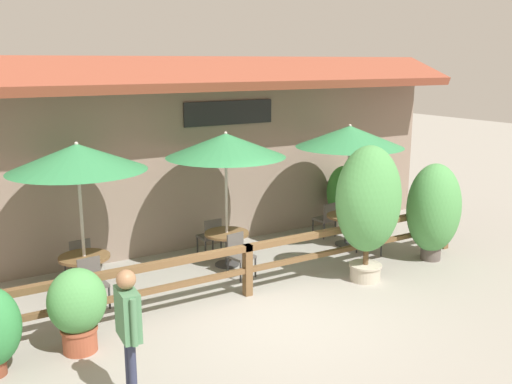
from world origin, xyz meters
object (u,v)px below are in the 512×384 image
chair_middle_wallside (210,235)px  pedestrian (128,319)px  chair_far_wallside (326,218)px  chair_far_streetside (368,233)px  potted_plant_small_flowering (368,202)px  potted_plant_entrance_palm (434,209)px  chair_near_wallside (79,257)px  patio_umbrella_near (77,157)px  chair_middle_streetside (239,253)px  dining_table_near (85,263)px  patio_umbrella_far (350,137)px  potted_plant_broad_leaf (343,193)px  chair_near_streetside (92,281)px  patio_umbrella_middle (226,145)px  dining_table_far (347,221)px  dining_table_middle (227,239)px  potted_plant_tall_tropical (77,306)px

chair_middle_wallside → pedestrian: (-3.27, -4.35, 0.64)m
pedestrian → chair_far_wallside: bearing=-52.6°
chair_far_streetside → potted_plant_small_flowering: 1.91m
potted_plant_entrance_palm → chair_near_wallside: bearing=158.5°
patio_umbrella_near → chair_middle_streetside: (2.80, -0.72, -2.03)m
dining_table_near → chair_middle_streetside: (2.80, -0.72, -0.09)m
chair_middle_streetside → chair_far_wallside: 3.26m
potted_plant_small_flowering → pedestrian: size_ratio=1.51×
patio_umbrella_far → potted_plant_broad_leaf: (0.82, 1.16, -1.62)m
patio_umbrella_near → chair_far_wallside: bearing=4.4°
chair_near_streetside → chair_far_streetside: same height
dining_table_near → patio_umbrella_far: (5.86, -0.27, 1.94)m
dining_table_near → potted_plant_small_flowering: bearing=-24.2°
chair_near_streetside → patio_umbrella_middle: (2.94, 0.62, 2.03)m
dining_table_far → potted_plant_entrance_palm: size_ratio=0.44×
patio_umbrella_middle → pedestrian: bearing=-131.9°
chair_near_wallside → dining_table_far: 5.89m
dining_table_far → potted_plant_broad_leaf: bearing=54.5°
patio_umbrella_near → chair_far_streetside: 6.28m
chair_middle_wallside → potted_plant_broad_leaf: potted_plant_broad_leaf is taller
potted_plant_small_flowering → potted_plant_entrance_palm: 2.04m
dining_table_middle → patio_umbrella_middle: bearing=97.1°
potted_plant_entrance_palm → potted_plant_tall_tropical: size_ratio=1.64×
chair_far_streetside → potted_plant_entrance_palm: (0.90, -0.98, 0.63)m
chair_far_streetside → potted_plant_broad_leaf: 2.10m
dining_table_middle → chair_far_wallside: 3.01m
dining_table_near → pedestrian: 3.79m
chair_far_streetside → potted_plant_tall_tropical: size_ratio=0.67×
potted_plant_tall_tropical → potted_plant_broad_leaf: 7.93m
dining_table_near → chair_near_streetside: 0.67m
patio_umbrella_near → dining_table_near: patio_umbrella_near is taller
chair_middle_wallside → potted_plant_entrance_palm: (3.92, -2.60, 0.63)m
dining_table_far → chair_far_streetside: (-0.00, -0.73, -0.09)m
chair_near_wallside → potted_plant_broad_leaf: potted_plant_broad_leaf is taller
chair_near_streetside → chair_middle_streetside: bearing=-5.6°
dining_table_middle → chair_far_streetside: 3.12m
chair_middle_streetside → chair_middle_wallside: 1.34m
dining_table_middle → potted_plant_entrance_palm: potted_plant_entrance_palm is taller
dining_table_near → chair_middle_streetside: size_ratio=1.08×
patio_umbrella_far → potted_plant_tall_tropical: size_ratio=2.20×
chair_near_streetside → chair_far_wallside: bearing=6.2°
dining_table_far → potted_plant_broad_leaf: size_ratio=0.58×
potted_plant_small_flowering → potted_plant_tall_tropical: bearing=179.6°
chair_middle_streetside → chair_far_streetside: (3.06, -0.28, 0.00)m
patio_umbrella_near → chair_middle_wallside: (2.84, 0.62, -2.03)m
patio_umbrella_middle → potted_plant_tall_tropical: (-3.53, -2.06, -1.80)m
chair_near_wallside → chair_far_streetside: size_ratio=1.00×
potted_plant_entrance_palm → potted_plant_tall_tropical: bearing=-179.0°
patio_umbrella_near → pedestrian: size_ratio=1.60×
chair_far_streetside → potted_plant_small_flowering: (-1.09, -1.15, 1.08)m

